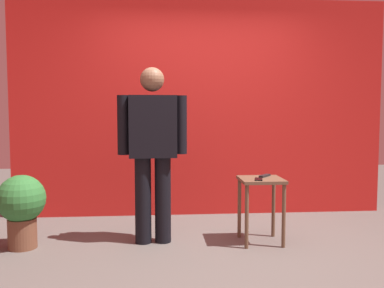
# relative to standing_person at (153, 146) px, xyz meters

# --- Properties ---
(ground_plane) EXTENTS (12.00, 12.00, 0.00)m
(ground_plane) POSITION_rel_standing_person_xyz_m (0.58, -0.51, -0.94)
(ground_plane) COLOR #59544F
(back_wall_red) EXTENTS (4.53, 0.12, 2.62)m
(back_wall_red) POSITION_rel_standing_person_xyz_m (0.58, 1.12, 0.37)
(back_wall_red) COLOR red
(back_wall_red) RESTS_ON ground_plane
(standing_person) EXTENTS (0.67, 0.26, 1.69)m
(standing_person) POSITION_rel_standing_person_xyz_m (0.00, 0.00, 0.00)
(standing_person) COLOR black
(standing_person) RESTS_ON ground_plane
(side_table) EXTENTS (0.41, 0.41, 0.63)m
(side_table) POSITION_rel_standing_person_xyz_m (1.04, -0.08, -0.45)
(side_table) COLOR brown
(side_table) RESTS_ON ground_plane
(cell_phone) EXTENTS (0.10, 0.16, 0.01)m
(cell_phone) POSITION_rel_standing_person_xyz_m (0.99, -0.17, -0.31)
(cell_phone) COLOR black
(cell_phone) RESTS_ON side_table
(tv_remote) EXTENTS (0.15, 0.16, 0.02)m
(tv_remote) POSITION_rel_standing_person_xyz_m (1.10, 0.00, -0.31)
(tv_remote) COLOR black
(tv_remote) RESTS_ON side_table
(potted_plant) EXTENTS (0.44, 0.44, 0.69)m
(potted_plant) POSITION_rel_standing_person_xyz_m (-1.21, -0.08, -0.54)
(potted_plant) COLOR brown
(potted_plant) RESTS_ON ground_plane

